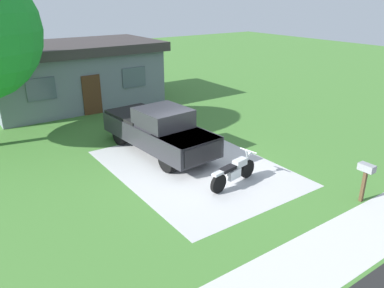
# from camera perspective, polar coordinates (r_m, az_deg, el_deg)

# --- Properties ---
(ground_plane) EXTENTS (80.00, 80.00, 0.00)m
(ground_plane) POSITION_cam_1_polar(r_m,az_deg,el_deg) (14.07, 0.42, -3.58)
(ground_plane) COLOR #437831
(driveway_pad) EXTENTS (5.45, 7.42, 0.01)m
(driveway_pad) POSITION_cam_1_polar(r_m,az_deg,el_deg) (14.07, 0.42, -3.56)
(driveway_pad) COLOR #B9B9B9
(driveway_pad) RESTS_ON ground
(sidewalk_strip) EXTENTS (36.00, 1.80, 0.01)m
(sidewalk_strip) POSITION_cam_1_polar(r_m,az_deg,el_deg) (10.47, 20.54, -14.89)
(sidewalk_strip) COLOR beige
(sidewalk_strip) RESTS_ON ground
(motorcycle) EXTENTS (2.19, 0.78, 1.09)m
(motorcycle) POSITION_cam_1_polar(r_m,az_deg,el_deg) (12.73, 6.36, -4.21)
(motorcycle) COLOR black
(motorcycle) RESTS_ON ground
(pickup_truck) EXTENTS (2.40, 5.75, 1.90)m
(pickup_truck) POSITION_cam_1_polar(r_m,az_deg,el_deg) (15.28, -5.29, 2.29)
(pickup_truck) COLOR black
(pickup_truck) RESTS_ON ground
(mailbox) EXTENTS (0.26, 0.48, 1.26)m
(mailbox) POSITION_cam_1_polar(r_m,az_deg,el_deg) (12.60, 24.83, -3.98)
(mailbox) COLOR #4C3823
(mailbox) RESTS_ON ground
(neighbor_house) EXTENTS (9.60, 5.60, 3.50)m
(neighbor_house) POSITION_cam_1_polar(r_m,az_deg,el_deg) (22.99, -17.38, 10.16)
(neighbor_house) COLOR slate
(neighbor_house) RESTS_ON ground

